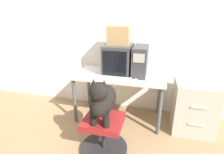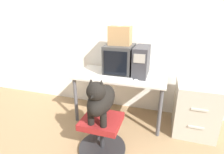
{
  "view_description": "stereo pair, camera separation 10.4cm",
  "coord_description": "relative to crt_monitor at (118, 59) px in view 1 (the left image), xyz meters",
  "views": [
    {
      "loc": [
        0.48,
        -2.0,
        1.54
      ],
      "look_at": [
        -0.03,
        0.01,
        0.78
      ],
      "focal_mm": 28.0,
      "sensor_mm": 36.0,
      "label": 1
    },
    {
      "loc": [
        0.58,
        -1.97,
        1.54
      ],
      "look_at": [
        -0.03,
        0.01,
        0.78
      ],
      "focal_mm": 28.0,
      "sensor_mm": 36.0,
      "label": 2
    }
  ],
  "objects": [
    {
      "name": "cardboard_box",
      "position": [
        0.0,
        0.0,
        0.33
      ],
      "size": [
        0.3,
        0.2,
        0.26
      ],
      "color": "#A87F51",
      "rests_on": "crt_monitor"
    },
    {
      "name": "ground_plane",
      "position": [
        0.03,
        -0.4,
        -0.91
      ],
      "size": [
        12.0,
        12.0,
        0.0
      ],
      "primitive_type": "plane",
      "color": "#937551"
    },
    {
      "name": "filing_cabinet",
      "position": [
        1.07,
        -0.11,
        -0.57
      ],
      "size": [
        0.52,
        0.52,
        0.7
      ],
      "color": "#B7B2A3",
      "rests_on": "ground_plane"
    },
    {
      "name": "keyboard",
      "position": [
        0.0,
        -0.32,
        -0.19
      ],
      "size": [
        0.47,
        0.16,
        0.03
      ],
      "color": "silver",
      "rests_on": "desk"
    },
    {
      "name": "office_chair",
      "position": [
        0.01,
        -0.81,
        -0.71
      ],
      "size": [
        0.56,
        0.56,
        0.43
      ],
      "color": "#262628",
      "rests_on": "ground_plane"
    },
    {
      "name": "crt_monitor",
      "position": [
        0.0,
        0.0,
        0.0
      ],
      "size": [
        0.39,
        0.47,
        0.41
      ],
      "color": "#383838",
      "rests_on": "desk"
    },
    {
      "name": "pc_tower",
      "position": [
        0.32,
        -0.02,
        -0.0
      ],
      "size": [
        0.19,
        0.45,
        0.41
      ],
      "color": "#333338",
      "rests_on": "desk"
    },
    {
      "name": "computer_mouse",
      "position": [
        0.29,
        -0.3,
        -0.19
      ],
      "size": [
        0.06,
        0.05,
        0.04
      ],
      "color": "silver",
      "rests_on": "desk"
    },
    {
      "name": "desk",
      "position": [
        0.03,
        -0.08,
        -0.3
      ],
      "size": [
        1.29,
        0.65,
        0.71
      ],
      "color": "silver",
      "rests_on": "ground_plane"
    },
    {
      "name": "dog",
      "position": [
        0.01,
        -0.82,
        -0.23
      ],
      "size": [
        0.25,
        0.56,
        0.52
      ],
      "color": "black",
      "rests_on": "office_chair"
    },
    {
      "name": "wall_back",
      "position": [
        0.03,
        0.31,
        0.39
      ],
      "size": [
        8.0,
        0.05,
        2.6
      ],
      "color": "white",
      "rests_on": "ground_plane"
    }
  ]
}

